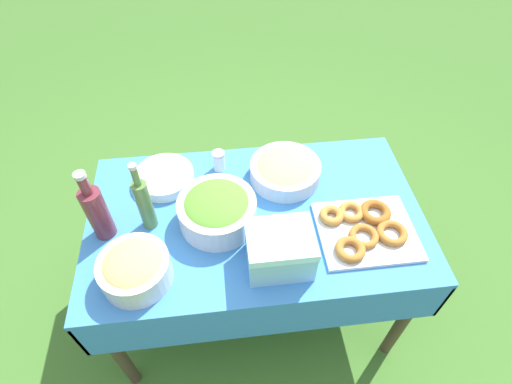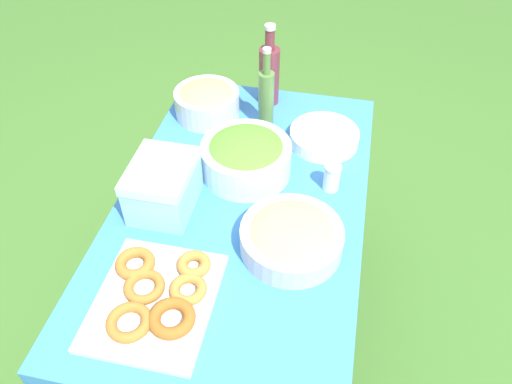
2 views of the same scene
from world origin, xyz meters
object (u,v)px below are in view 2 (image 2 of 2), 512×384
plate_stack (324,137)px  wine_bottle (269,73)px  pasta_bowl (292,237)px  bread_bowl (207,101)px  olive_oil_bottle (266,98)px  donut_platter (157,296)px  salad_bowl (246,156)px  cooler_box (163,186)px

plate_stack → wine_bottle: bearing=48.8°
pasta_bowl → bread_bowl: 0.72m
bread_bowl → olive_oil_bottle: bearing=-97.2°
pasta_bowl → donut_platter: (-0.25, 0.32, -0.03)m
bread_bowl → salad_bowl: bearing=-143.1°
pasta_bowl → donut_platter: bearing=128.6°
plate_stack → bread_bowl: bread_bowl is taller
salad_bowl → wine_bottle: (0.43, 0.01, 0.06)m
bread_bowl → cooler_box: bearing=-179.4°
olive_oil_bottle → donut_platter: bearing=170.7°
plate_stack → olive_oil_bottle: (0.05, 0.22, 0.10)m
wine_bottle → bread_bowl: (-0.14, 0.21, -0.06)m
olive_oil_bottle → cooler_box: (-0.47, 0.23, -0.04)m
pasta_bowl → cooler_box: 0.42m
salad_bowl → bread_bowl: 0.36m
salad_bowl → pasta_bowl: bearing=-145.8°
wine_bottle → donut_platter: bearing=173.5°
donut_platter → cooler_box: size_ratio=1.60×
donut_platter → cooler_box: 0.36m
salad_bowl → olive_oil_bottle: (0.26, -0.02, 0.06)m
olive_oil_bottle → cooler_box: 0.52m
pasta_bowl → wine_bottle: size_ratio=0.92×
salad_bowl → olive_oil_bottle: size_ratio=0.93×
pasta_bowl → olive_oil_bottle: bearing=18.4°
bread_bowl → donut_platter: bearing=-173.1°
salad_bowl → donut_platter: 0.56m
plate_stack → wine_bottle: 0.34m
pasta_bowl → olive_oil_bottle: size_ratio=0.92×
wine_bottle → bread_bowl: bearing=122.8°
plate_stack → olive_oil_bottle: 0.25m
donut_platter → plate_stack: size_ratio=1.47×
donut_platter → wine_bottle: size_ratio=1.14×
olive_oil_bottle → wine_bottle: same height
pasta_bowl → plate_stack: size_ratio=1.20×
pasta_bowl → wine_bottle: bearing=15.9°
donut_platter → olive_oil_bottle: 0.83m
pasta_bowl → plate_stack: 0.51m
salad_bowl → olive_oil_bottle: bearing=-3.4°
donut_platter → pasta_bowl: bearing=-51.4°
pasta_bowl → bread_bowl: (0.58, 0.42, 0.02)m
olive_oil_bottle → salad_bowl: bearing=176.6°
salad_bowl → cooler_box: (-0.21, 0.21, 0.01)m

